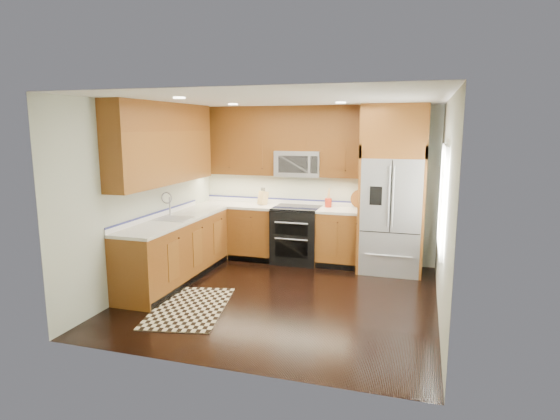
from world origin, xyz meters
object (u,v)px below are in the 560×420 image
(rug, at_px, (190,307))
(utensil_crock, at_px, (328,201))
(refrigerator, at_px, (393,190))
(knife_block, at_px, (263,198))
(range, at_px, (297,235))

(rug, xyz_separation_m, utensil_crock, (1.26, 2.55, 1.04))
(refrigerator, bearing_deg, knife_block, 176.31)
(refrigerator, relative_size, rug, 1.79)
(knife_block, bearing_deg, refrigerator, -3.69)
(rug, distance_m, knife_block, 2.70)
(range, relative_size, refrigerator, 0.36)
(rug, bearing_deg, range, 60.98)
(range, height_order, refrigerator, refrigerator)
(refrigerator, distance_m, utensil_crock, 1.10)
(range, distance_m, refrigerator, 1.76)
(refrigerator, distance_m, knife_block, 2.20)
(refrigerator, height_order, rug, refrigerator)
(range, height_order, knife_block, knife_block)
(refrigerator, bearing_deg, range, 178.60)
(refrigerator, xyz_separation_m, knife_block, (-2.18, 0.14, -0.24))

